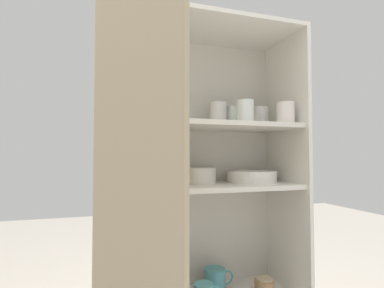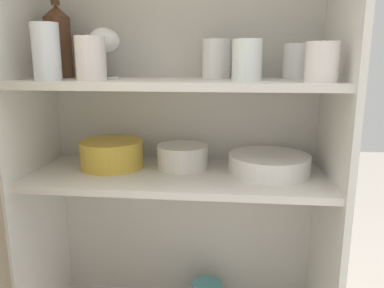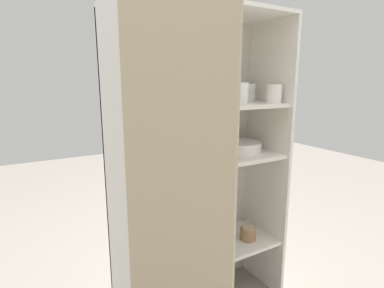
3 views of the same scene
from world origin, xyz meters
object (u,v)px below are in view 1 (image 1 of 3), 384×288
object	(u,v)px
plate_stack_white	(252,177)
serving_bowl_small	(199,175)
mixing_bowl_large	(153,175)
storage_jar	(264,287)
wine_bottle	(117,98)

from	to	relation	value
plate_stack_white	serving_bowl_small	xyz separation A→B (m)	(-0.26, 0.02, 0.01)
plate_stack_white	mixing_bowl_large	size ratio (longest dim) A/B	1.23
storage_jar	wine_bottle	bearing A→B (deg)	170.32
wine_bottle	storage_jar	distance (m)	1.06
wine_bottle	serving_bowl_small	size ratio (longest dim) A/B	1.57
wine_bottle	mixing_bowl_large	distance (m)	0.36
serving_bowl_small	storage_jar	size ratio (longest dim) A/B	1.72
mixing_bowl_large	storage_jar	xyz separation A→B (m)	(0.49, -0.09, -0.50)
wine_bottle	storage_jar	bearing A→B (deg)	-9.68
mixing_bowl_large	serving_bowl_small	distance (m)	0.22
plate_stack_white	storage_jar	xyz separation A→B (m)	(0.02, -0.08, -0.49)
mixing_bowl_large	storage_jar	bearing A→B (deg)	-10.52
serving_bowl_small	mixing_bowl_large	bearing A→B (deg)	-176.78
plate_stack_white	mixing_bowl_large	xyz separation A→B (m)	(-0.47, 0.01, 0.02)
mixing_bowl_large	storage_jar	distance (m)	0.71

